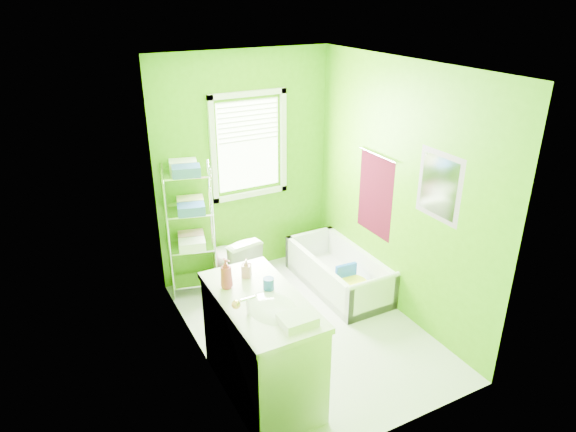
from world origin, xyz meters
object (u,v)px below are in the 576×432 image
vanity (262,343)px  bathtub (339,277)px  wire_shelf_unit (191,216)px  toilet (233,261)px

vanity → bathtub: bearing=36.1°
vanity → wire_shelf_unit: 1.84m
bathtub → vanity: vanity is taller
toilet → wire_shelf_unit: (-0.39, 0.16, 0.58)m
bathtub → toilet: (-1.08, 0.56, 0.21)m
toilet → bathtub: bearing=143.9°
toilet → wire_shelf_unit: wire_shelf_unit is taller
bathtub → wire_shelf_unit: wire_shelf_unit is taller
wire_shelf_unit → bathtub: bearing=-25.8°
vanity → wire_shelf_unit: (0.01, 1.79, 0.44)m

